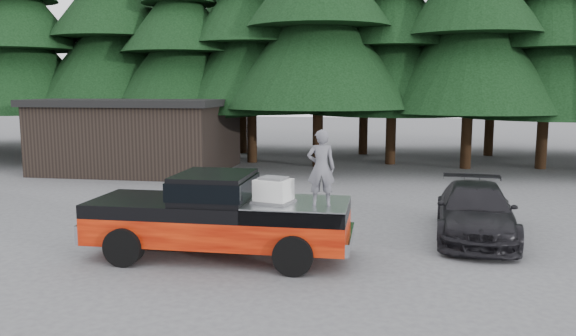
% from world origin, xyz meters
% --- Properties ---
extents(ground, '(120.00, 120.00, 0.00)m').
position_xyz_m(ground, '(0.00, 0.00, 0.00)').
color(ground, '#4A4A4D').
rests_on(ground, ground).
extents(pickup_truck, '(6.00, 2.04, 1.33)m').
position_xyz_m(pickup_truck, '(-1.51, -0.49, 0.67)').
color(pickup_truck, red).
rests_on(pickup_truck, ground).
extents(truck_cab, '(1.66, 1.90, 0.59)m').
position_xyz_m(truck_cab, '(-1.61, -0.49, 1.62)').
color(truck_cab, black).
rests_on(truck_cab, pickup_truck).
extents(air_compressor, '(0.86, 0.78, 0.50)m').
position_xyz_m(air_compressor, '(-0.22, -0.66, 1.58)').
color(air_compressor, silver).
rests_on(air_compressor, pickup_truck).
extents(man_on_bed, '(0.63, 0.46, 1.62)m').
position_xyz_m(man_on_bed, '(0.82, -0.78, 2.14)').
color(man_on_bed, '#5C5B63').
rests_on(man_on_bed, pickup_truck).
extents(parked_car, '(2.34, 4.84, 1.36)m').
position_xyz_m(parked_car, '(4.48, 2.23, 0.68)').
color(parked_car, black).
rests_on(parked_car, ground).
extents(utility_building, '(8.40, 6.40, 3.30)m').
position_xyz_m(utility_building, '(-9.00, 12.00, 1.67)').
color(utility_building, black).
rests_on(utility_building, ground).
extents(treeline, '(60.15, 16.05, 17.50)m').
position_xyz_m(treeline, '(0.42, 17.20, 7.72)').
color(treeline, black).
rests_on(treeline, ground).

